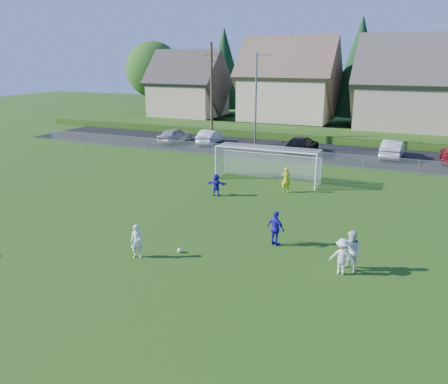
{
  "coord_description": "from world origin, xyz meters",
  "views": [
    {
      "loc": [
        9.09,
        -13.17,
        8.46
      ],
      "look_at": [
        0.0,
        8.0,
        1.4
      ],
      "focal_mm": 35.0,
      "sensor_mm": 36.0,
      "label": 1
    }
  ],
  "objects_px": {
    "player_blue_a": "(276,228)",
    "car_a": "(175,135)",
    "goalkeeper": "(286,180)",
    "soccer_goal": "(268,159)",
    "player_white_c": "(342,256)",
    "player_white_b": "(352,252)",
    "player_blue_b": "(216,185)",
    "soccer_ball": "(180,250)",
    "player_white_a": "(137,241)",
    "car_d": "(301,145)",
    "car_b": "(210,137)",
    "car_f": "(392,149)"
  },
  "relations": [
    {
      "from": "player_white_c",
      "to": "car_f",
      "type": "height_order",
      "value": "car_f"
    },
    {
      "from": "goalkeeper",
      "to": "car_a",
      "type": "height_order",
      "value": "goalkeeper"
    },
    {
      "from": "player_white_b",
      "to": "car_b",
      "type": "bearing_deg",
      "value": 159.1
    },
    {
      "from": "player_white_b",
      "to": "car_a",
      "type": "xyz_separation_m",
      "value": [
        -20.96,
        22.5,
        -0.1
      ]
    },
    {
      "from": "car_b",
      "to": "soccer_goal",
      "type": "bearing_deg",
      "value": 125.87
    },
    {
      "from": "player_white_a",
      "to": "car_a",
      "type": "distance_m",
      "value": 27.68
    },
    {
      "from": "player_white_a",
      "to": "car_b",
      "type": "height_order",
      "value": "player_white_a"
    },
    {
      "from": "car_a",
      "to": "soccer_goal",
      "type": "height_order",
      "value": "soccer_goal"
    },
    {
      "from": "player_blue_a",
      "to": "car_a",
      "type": "xyz_separation_m",
      "value": [
        -17.33,
        21.2,
        -0.07
      ]
    },
    {
      "from": "player_blue_a",
      "to": "soccer_goal",
      "type": "bearing_deg",
      "value": -46.38
    },
    {
      "from": "car_f",
      "to": "car_d",
      "type": "bearing_deg",
      "value": 13.82
    },
    {
      "from": "soccer_goal",
      "to": "player_white_c",
      "type": "bearing_deg",
      "value": -60.29
    },
    {
      "from": "goalkeeper",
      "to": "car_b",
      "type": "height_order",
      "value": "goalkeeper"
    },
    {
      "from": "player_white_c",
      "to": "car_b",
      "type": "distance_m",
      "value": 29.25
    },
    {
      "from": "player_white_c",
      "to": "car_a",
      "type": "xyz_separation_m",
      "value": [
        -20.64,
        22.91,
        0.01
      ]
    },
    {
      "from": "soccer_ball",
      "to": "player_blue_a",
      "type": "xyz_separation_m",
      "value": [
        3.75,
        2.54,
        0.73
      ]
    },
    {
      "from": "player_blue_a",
      "to": "player_white_a",
      "type": "bearing_deg",
      "value": 59.47
    },
    {
      "from": "player_white_b",
      "to": "player_blue_b",
      "type": "distance_m",
      "value": 11.91
    },
    {
      "from": "player_blue_b",
      "to": "car_d",
      "type": "bearing_deg",
      "value": -100.5
    },
    {
      "from": "player_white_a",
      "to": "player_blue_a",
      "type": "xyz_separation_m",
      "value": [
        5.22,
        3.7,
        0.08
      ]
    },
    {
      "from": "soccer_ball",
      "to": "player_blue_b",
      "type": "relative_size",
      "value": 0.15
    },
    {
      "from": "car_f",
      "to": "soccer_goal",
      "type": "bearing_deg",
      "value": 59.73
    },
    {
      "from": "car_f",
      "to": "car_a",
      "type": "bearing_deg",
      "value": 6.87
    },
    {
      "from": "player_white_a",
      "to": "player_blue_b",
      "type": "height_order",
      "value": "player_white_a"
    },
    {
      "from": "player_white_b",
      "to": "goalkeeper",
      "type": "distance_m",
      "value": 11.24
    },
    {
      "from": "player_blue_a",
      "to": "soccer_goal",
      "type": "relative_size",
      "value": 0.23
    },
    {
      "from": "goalkeeper",
      "to": "car_d",
      "type": "bearing_deg",
      "value": -94.84
    },
    {
      "from": "player_blue_b",
      "to": "soccer_ball",
      "type": "bearing_deg",
      "value": 99.92
    },
    {
      "from": "player_blue_b",
      "to": "car_d",
      "type": "height_order",
      "value": "car_d"
    },
    {
      "from": "car_a",
      "to": "soccer_goal",
      "type": "distance_m",
      "value": 17.09
    },
    {
      "from": "car_f",
      "to": "soccer_goal",
      "type": "relative_size",
      "value": 0.65
    },
    {
      "from": "soccer_ball",
      "to": "player_white_a",
      "type": "distance_m",
      "value": 1.99
    },
    {
      "from": "player_white_c",
      "to": "car_d",
      "type": "bearing_deg",
      "value": -74.58
    },
    {
      "from": "car_f",
      "to": "goalkeeper",
      "type": "bearing_deg",
      "value": 70.73
    },
    {
      "from": "player_white_c",
      "to": "soccer_goal",
      "type": "height_order",
      "value": "soccer_goal"
    },
    {
      "from": "player_white_c",
      "to": "player_blue_b",
      "type": "bearing_deg",
      "value": -42.52
    },
    {
      "from": "soccer_goal",
      "to": "player_blue_a",
      "type": "bearing_deg",
      "value": -70.53
    },
    {
      "from": "soccer_ball",
      "to": "player_white_c",
      "type": "xyz_separation_m",
      "value": [
        7.06,
        0.82,
        0.66
      ]
    },
    {
      "from": "player_blue_b",
      "to": "player_blue_a",
      "type": "bearing_deg",
      "value": 130.47
    },
    {
      "from": "car_d",
      "to": "car_f",
      "type": "bearing_deg",
      "value": -167.38
    },
    {
      "from": "goalkeeper",
      "to": "soccer_goal",
      "type": "bearing_deg",
      "value": -63.39
    },
    {
      "from": "player_white_b",
      "to": "car_f",
      "type": "relative_size",
      "value": 0.36
    },
    {
      "from": "player_blue_a",
      "to": "soccer_goal",
      "type": "distance_m",
      "value": 11.45
    },
    {
      "from": "car_a",
      "to": "goalkeeper",
      "type": "bearing_deg",
      "value": 145.23
    },
    {
      "from": "player_white_a",
      "to": "player_white_c",
      "type": "distance_m",
      "value": 8.76
    },
    {
      "from": "player_white_a",
      "to": "soccer_goal",
      "type": "bearing_deg",
      "value": 63.34
    },
    {
      "from": "player_white_b",
      "to": "player_blue_a",
      "type": "bearing_deg",
      "value": -167.18
    },
    {
      "from": "player_white_b",
      "to": "car_a",
      "type": "bearing_deg",
      "value": 165.54
    },
    {
      "from": "player_blue_a",
      "to": "goalkeeper",
      "type": "height_order",
      "value": "player_blue_a"
    },
    {
      "from": "goalkeeper",
      "to": "car_f",
      "type": "distance_m",
      "value": 15.13
    }
  ]
}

